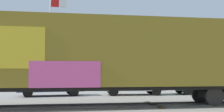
% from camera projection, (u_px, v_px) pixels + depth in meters
% --- Properties ---
extents(ground_plane, '(260.00, 260.00, 0.00)m').
position_uv_depth(ground_plane, '(121.00, 106.00, 13.15)').
color(ground_plane, gray).
extents(track, '(60.02, 3.80, 0.08)m').
position_uv_depth(track, '(127.00, 105.00, 13.23)').
color(track, '#4C4742').
rests_on(track, ground_plane).
extents(freight_car, '(17.95, 3.52, 4.32)m').
position_uv_depth(freight_car, '(101.00, 54.00, 13.17)').
color(freight_car, olive).
rests_on(freight_car, ground_plane).
extents(flagpole, '(1.54, 0.24, 8.66)m').
position_uv_depth(flagpole, '(53.00, 30.00, 25.50)').
color(flagpole, silver).
rests_on(flagpole, ground_plane).
extents(hillside, '(122.32, 32.45, 16.27)m').
position_uv_depth(hillside, '(83.00, 60.00, 92.42)').
color(hillside, silver).
rests_on(hillside, ground_plane).
extents(parked_car_blue, '(4.62, 2.52, 1.63)m').
position_uv_depth(parked_car_blue, '(50.00, 84.00, 19.15)').
color(parked_car_blue, navy).
rests_on(parked_car_blue, ground_plane).
extents(parked_car_silver, '(4.42, 1.99, 1.74)m').
position_uv_depth(parked_car_silver, '(132.00, 83.00, 20.03)').
color(parked_car_silver, '#B7BABF').
rests_on(parked_car_silver, ground_plane).
extents(parked_car_green, '(4.81, 2.07, 1.64)m').
position_uv_depth(parked_car_green, '(203.00, 83.00, 20.90)').
color(parked_car_green, '#1E5933').
rests_on(parked_car_green, ground_plane).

